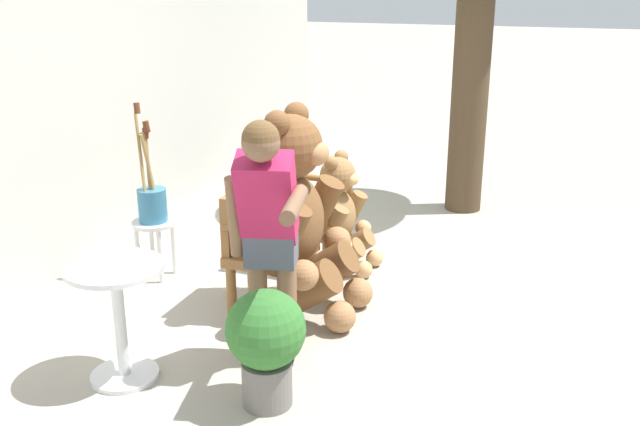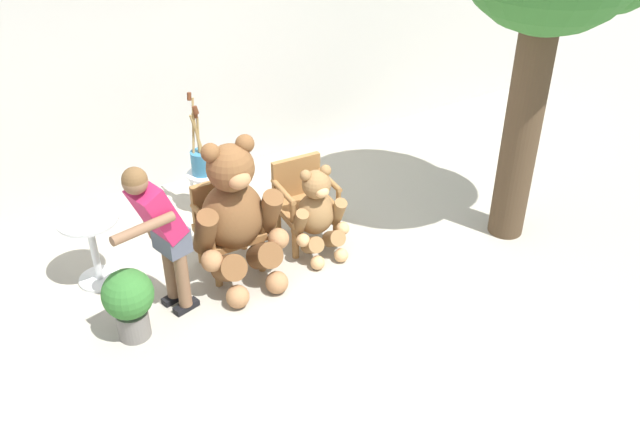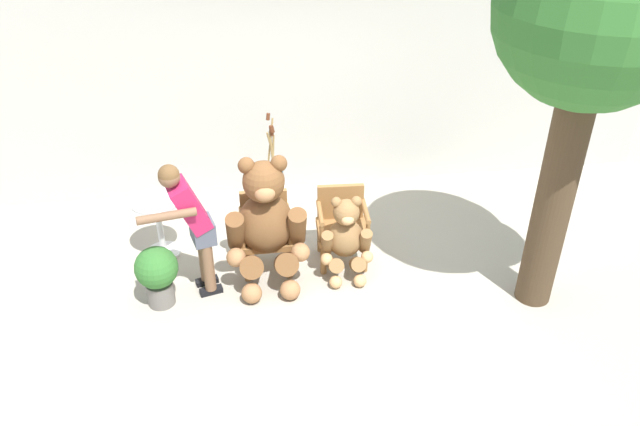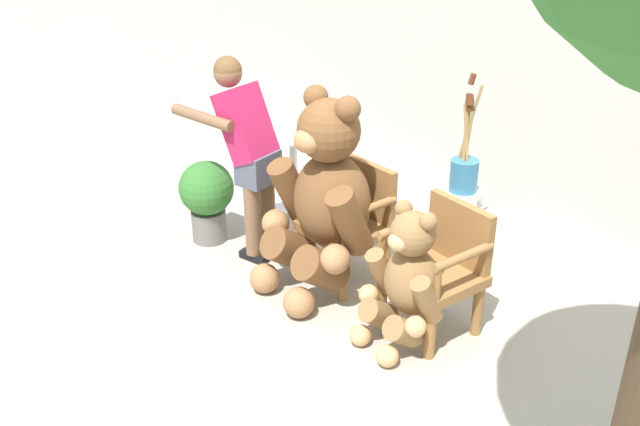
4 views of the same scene
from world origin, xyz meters
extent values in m
plane|color=#A8A091|center=(0.00, 0.00, 0.00)|extent=(60.00, 60.00, 0.00)
cube|color=beige|center=(0.00, 2.40, 1.40)|extent=(10.00, 0.16, 2.80)
cube|color=olive|center=(-0.43, 0.52, 0.41)|extent=(0.56, 0.52, 0.07)
cylinder|color=olive|center=(-0.66, 0.31, 0.18)|extent=(0.07, 0.07, 0.37)
cylinder|color=olive|center=(-0.20, 0.31, 0.18)|extent=(0.07, 0.07, 0.37)
cylinder|color=olive|center=(-0.65, 0.73, 0.18)|extent=(0.07, 0.07, 0.37)
cylinder|color=olive|center=(-0.19, 0.73, 0.18)|extent=(0.07, 0.07, 0.37)
cube|color=olive|center=(-0.42, 0.75, 0.65)|extent=(0.52, 0.06, 0.42)
cylinder|color=olive|center=(-0.68, 0.52, 0.66)|extent=(0.06, 0.48, 0.06)
cylinder|color=olive|center=(-0.68, 0.31, 0.55)|extent=(0.05, 0.05, 0.22)
cylinder|color=olive|center=(-0.18, 0.52, 0.66)|extent=(0.06, 0.48, 0.06)
cylinder|color=olive|center=(-0.18, 0.31, 0.55)|extent=(0.05, 0.05, 0.22)
cube|color=olive|center=(0.43, 0.52, 0.41)|extent=(0.59, 0.55, 0.07)
cylinder|color=olive|center=(0.18, 0.32, 0.18)|extent=(0.07, 0.07, 0.37)
cylinder|color=olive|center=(0.64, 0.30, 0.18)|extent=(0.07, 0.07, 0.37)
cylinder|color=olive|center=(0.21, 0.74, 0.18)|extent=(0.07, 0.07, 0.37)
cylinder|color=olive|center=(0.67, 0.72, 0.18)|extent=(0.07, 0.07, 0.37)
cube|color=olive|center=(0.44, 0.75, 0.65)|extent=(0.52, 0.09, 0.42)
cylinder|color=olive|center=(0.18, 0.53, 0.66)|extent=(0.08, 0.48, 0.06)
cylinder|color=olive|center=(0.16, 0.32, 0.55)|extent=(0.05, 0.05, 0.22)
cylinder|color=olive|center=(0.67, 0.51, 0.66)|extent=(0.08, 0.48, 0.06)
cylinder|color=olive|center=(0.66, 0.30, 0.55)|extent=(0.05, 0.05, 0.22)
ellipsoid|color=brown|center=(-0.43, 0.40, 0.66)|extent=(0.60, 0.51, 0.69)
sphere|color=brown|center=(-0.43, 0.37, 1.19)|extent=(0.43, 0.43, 0.43)
ellipsoid|color=#A47148|center=(-0.43, 0.18, 1.16)|extent=(0.21, 0.16, 0.16)
sphere|color=black|center=(-0.43, 0.18, 1.17)|extent=(0.06, 0.06, 0.06)
sphere|color=brown|center=(-0.59, 0.39, 1.37)|extent=(0.17, 0.17, 0.17)
sphere|color=brown|center=(-0.26, 0.39, 1.37)|extent=(0.17, 0.17, 0.17)
cylinder|color=brown|center=(-0.75, 0.29, 0.66)|extent=(0.20, 0.38, 0.52)
sphere|color=#A47148|center=(-0.76, 0.15, 0.43)|extent=(0.20, 0.20, 0.20)
cylinder|color=brown|center=(-0.11, 0.28, 0.66)|extent=(0.20, 0.38, 0.52)
sphere|color=#A47148|center=(-0.09, 0.15, 0.43)|extent=(0.20, 0.20, 0.20)
cylinder|color=brown|center=(-0.61, 0.15, 0.29)|extent=(0.25, 0.43, 0.40)
sphere|color=#A47148|center=(-0.63, -0.06, 0.11)|extent=(0.22, 0.22, 0.22)
cylinder|color=brown|center=(-0.24, 0.15, 0.29)|extent=(0.25, 0.43, 0.40)
sphere|color=#A47148|center=(-0.23, -0.06, 0.11)|extent=(0.22, 0.22, 0.22)
ellipsoid|color=olive|center=(0.43, 0.34, 0.43)|extent=(0.41, 0.35, 0.45)
sphere|color=olive|center=(0.42, 0.32, 0.78)|extent=(0.28, 0.28, 0.28)
ellipsoid|color=tan|center=(0.42, 0.20, 0.76)|extent=(0.14, 0.11, 0.10)
sphere|color=black|center=(0.42, 0.20, 0.76)|extent=(0.04, 0.04, 0.04)
sphere|color=olive|center=(0.32, 0.34, 0.90)|extent=(0.11, 0.11, 0.11)
sphere|color=olive|center=(0.53, 0.33, 0.90)|extent=(0.11, 0.11, 0.11)
cylinder|color=olive|center=(0.21, 0.28, 0.43)|extent=(0.14, 0.25, 0.34)
sphere|color=tan|center=(0.20, 0.19, 0.28)|extent=(0.13, 0.13, 0.13)
cylinder|color=olive|center=(0.63, 0.25, 0.43)|extent=(0.14, 0.25, 0.34)
sphere|color=tan|center=(0.64, 0.16, 0.28)|extent=(0.13, 0.13, 0.13)
cylinder|color=olive|center=(0.30, 0.18, 0.19)|extent=(0.18, 0.29, 0.26)
sphere|color=tan|center=(0.28, 0.05, 0.07)|extent=(0.14, 0.14, 0.14)
cylinder|color=olive|center=(0.54, 0.17, 0.19)|extent=(0.18, 0.29, 0.26)
sphere|color=tan|center=(0.54, 0.03, 0.07)|extent=(0.14, 0.14, 0.14)
cube|color=black|center=(-1.10, 0.32, 0.03)|extent=(0.25, 0.15, 0.06)
cylinder|color=brown|center=(-1.10, 0.32, 0.47)|extent=(0.12, 0.12, 0.82)
cube|color=black|center=(-1.06, 0.14, 0.03)|extent=(0.25, 0.15, 0.06)
cylinder|color=brown|center=(-1.06, 0.14, 0.47)|extent=(0.12, 0.12, 0.82)
cube|color=#4C5160|center=(-1.08, 0.23, 0.75)|extent=(0.29, 0.35, 0.24)
cube|color=#B21E4C|center=(-1.18, 0.21, 1.07)|extent=(0.46, 0.41, 0.58)
sphere|color=brown|center=(-1.32, 0.17, 1.43)|extent=(0.21, 0.21, 0.21)
sphere|color=brown|center=(-1.32, 0.17, 1.45)|extent=(0.21, 0.21, 0.21)
cylinder|color=brown|center=(-1.37, -0.04, 1.12)|extent=(0.57, 0.22, 0.11)
cylinder|color=brown|center=(-1.22, 0.39, 0.95)|extent=(0.19, 0.13, 0.51)
cylinder|color=silver|center=(-0.24, 1.60, 0.45)|extent=(0.34, 0.34, 0.03)
cylinder|color=silver|center=(-0.14, 1.69, 0.22)|extent=(0.04, 0.04, 0.43)
cylinder|color=silver|center=(-0.34, 1.69, 0.22)|extent=(0.04, 0.04, 0.43)
cylinder|color=silver|center=(-0.14, 1.50, 0.22)|extent=(0.04, 0.04, 0.43)
cylinder|color=silver|center=(-0.34, 1.50, 0.22)|extent=(0.04, 0.04, 0.43)
cylinder|color=teal|center=(-0.24, 1.60, 0.59)|extent=(0.22, 0.22, 0.26)
cylinder|color=#997A47|center=(-0.25, 1.59, 0.85)|extent=(0.07, 0.09, 0.62)
cylinder|color=#592D19|center=(-0.25, 1.59, 1.20)|extent=(0.05, 0.05, 0.09)
cylinder|color=#997A47|center=(-0.25, 1.60, 0.83)|extent=(0.06, 0.05, 0.58)
cylinder|color=#592D19|center=(-0.25, 1.60, 1.15)|extent=(0.05, 0.05, 0.08)
cylinder|color=#997A47|center=(-0.26, 1.58, 0.85)|extent=(0.06, 0.07, 0.63)
cylinder|color=#592D19|center=(-0.26, 1.58, 1.21)|extent=(0.05, 0.05, 0.09)
cylinder|color=#997A47|center=(-0.28, 1.64, 0.92)|extent=(0.13, 0.13, 0.76)
cylinder|color=#592D19|center=(-0.28, 1.64, 1.34)|extent=(0.06, 0.05, 0.09)
cylinder|color=#997A47|center=(-0.24, 1.59, 0.85)|extent=(0.15, 0.05, 0.62)
cylinder|color=#592D19|center=(-0.24, 1.59, 1.20)|extent=(0.06, 0.05, 0.09)
cylinder|color=silver|center=(-1.61, 0.96, 0.70)|extent=(0.56, 0.56, 0.03)
cylinder|color=silver|center=(-1.61, 0.96, 0.34)|extent=(0.07, 0.07, 0.69)
cylinder|color=silver|center=(-1.61, 0.96, 0.01)|extent=(0.40, 0.40, 0.03)
cylinder|color=#473523|center=(2.31, -0.40, 1.27)|extent=(0.36, 0.36, 2.54)
cylinder|color=slate|center=(-1.57, 0.06, 0.13)|extent=(0.28, 0.28, 0.26)
sphere|color=#33702D|center=(-1.57, 0.06, 0.46)|extent=(0.44, 0.44, 0.44)
camera|label=1|loc=(-4.69, -1.39, 2.27)|focal=40.00mm
camera|label=2|loc=(-2.52, -4.71, 4.32)|focal=40.00mm
camera|label=3|loc=(-0.64, -5.15, 4.28)|focal=35.00mm
camera|label=4|loc=(3.00, -2.52, 2.79)|focal=40.00mm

